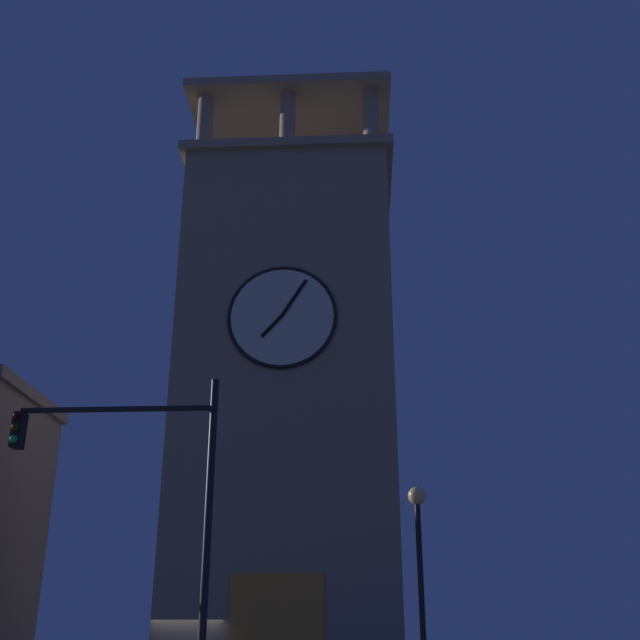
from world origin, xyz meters
TOP-DOWN VIEW (x-y plane):
  - clocktower at (-3.05, -2.77)m, footprint 9.15×7.66m
  - traffic_signal_far at (-1.71, 13.27)m, footprint 4.26×0.41m
  - street_lamp at (-7.34, 9.32)m, footprint 0.44×0.44m

SIDE VIEW (x-z plane):
  - street_lamp at x=-7.34m, z-range 1.03..6.35m
  - traffic_signal_far at x=-1.71m, z-range 1.06..7.94m
  - clocktower at x=-3.05m, z-range -2.70..25.12m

